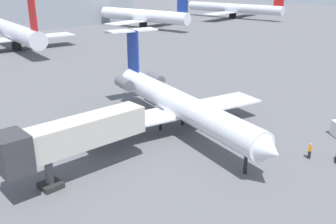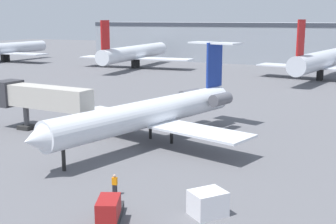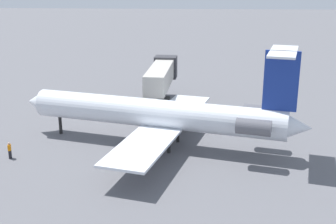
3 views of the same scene
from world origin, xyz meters
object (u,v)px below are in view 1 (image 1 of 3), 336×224
Objects in this scene: jet_bridge at (66,138)px; ground_crew_marshaller at (310,151)px; parked_airliner_centre at (15,33)px; parked_airliner_east_mid at (143,16)px; regional_jet at (177,102)px; parked_airliner_east_end at (234,8)px.

jet_bridge is 8.27× the size of ground_crew_marshaller.
parked_airliner_east_mid is (48.35, 7.47, -0.06)m from parked_airliner_centre.
parked_airliner_centre is at bearing 81.72° from regional_jet.
jet_bridge is at bearing -110.95° from parked_airliner_centre.
ground_crew_marshaller is at bearing -121.92° from parked_airliner_east_mid.
ground_crew_marshaller is 100.84m from parked_airliner_east_mid.
ground_crew_marshaller is (19.80, -13.46, -3.41)m from jet_bridge.
parked_airliner_east_end reaches higher than regional_jet.
jet_bridge is 69.19m from parked_airliner_centre.
parked_airliner_centre is (4.95, 78.07, 3.49)m from ground_crew_marshaller.
parked_airliner_centre is at bearing -171.22° from parked_airliner_east_mid.
regional_jet is 125.26m from parked_airliner_east_end.
ground_crew_marshaller is at bearing -34.21° from jet_bridge.
parked_airliner_east_end is (120.82, 69.12, -0.16)m from jet_bridge.
regional_jet is at bearing 4.69° from jet_bridge.
parked_airliner_centre reaches higher than regional_jet.
jet_bridge is at bearing 145.79° from ground_crew_marshaller.
ground_crew_marshaller is 0.04× the size of parked_airliner_east_end.
parked_airliner_east_end is at bearing 2.68° from parked_airliner_centre.
parked_airliner_centre is 96.19m from parked_airliner_east_end.
parked_airliner_east_end reaches higher than jet_bridge.
regional_jet is 91.26m from parked_airliner_east_mid.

